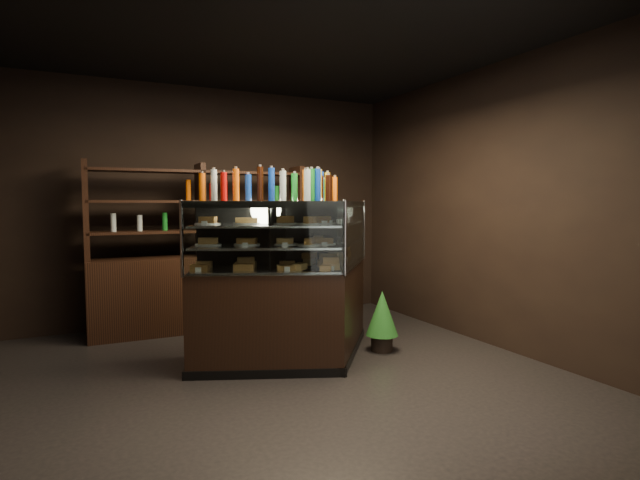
% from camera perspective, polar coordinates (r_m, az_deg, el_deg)
% --- Properties ---
extents(ground, '(5.00, 5.00, 0.00)m').
position_cam_1_polar(ground, '(4.49, -5.18, -15.74)').
color(ground, black).
rests_on(ground, ground).
extents(room_shell, '(5.02, 5.02, 3.01)m').
position_cam_1_polar(room_shell, '(4.24, -5.36, 9.74)').
color(room_shell, black).
rests_on(room_shell, ground).
extents(display_case, '(2.18, 1.57, 1.56)m').
position_cam_1_polar(display_case, '(4.94, -2.82, -7.63)').
color(display_case, black).
rests_on(display_case, ground).
extents(food_display, '(1.79, 1.13, 0.48)m').
position_cam_1_polar(food_display, '(4.84, -2.83, 0.26)').
color(food_display, '#B87042').
rests_on(food_display, display_case).
extents(bottles_top, '(1.61, 0.99, 0.30)m').
position_cam_1_polar(bottles_top, '(4.83, -2.89, 6.15)').
color(bottles_top, '#D8590A').
rests_on(bottles_top, display_case).
extents(potted_conifer, '(0.33, 0.33, 0.71)m').
position_cam_1_polar(potted_conifer, '(5.24, 7.12, -8.18)').
color(potted_conifer, black).
rests_on(potted_conifer, ground).
extents(back_shelving, '(2.56, 0.43, 2.00)m').
position_cam_1_polar(back_shelving, '(6.22, -13.36, -4.47)').
color(back_shelving, black).
rests_on(back_shelving, ground).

